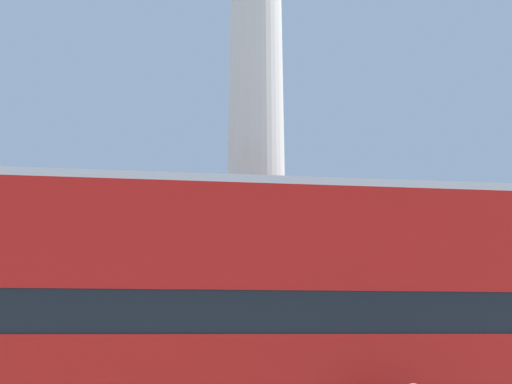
{
  "coord_description": "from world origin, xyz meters",
  "views": [
    {
      "loc": [
        -2.46,
        -13.8,
        2.29
      ],
      "look_at": [
        0.0,
        0.0,
        6.54
      ],
      "focal_mm": 32.0,
      "sensor_mm": 36.0,
      "label": 1
    }
  ],
  "objects_px": {
    "bus_b": "(367,321)",
    "equestrian_statue": "(423,347)",
    "monument_column": "(256,153)",
    "street_lamp": "(314,276)"
  },
  "relations": [
    {
      "from": "street_lamp",
      "to": "equestrian_statue",
      "type": "bearing_deg",
      "value": 51.09
    },
    {
      "from": "equestrian_statue",
      "to": "bus_b",
      "type": "bearing_deg",
      "value": -135.78
    },
    {
      "from": "equestrian_statue",
      "to": "street_lamp",
      "type": "relative_size",
      "value": 0.97
    },
    {
      "from": "bus_b",
      "to": "equestrian_statue",
      "type": "xyz_separation_m",
      "value": [
        7.82,
        12.29,
        -0.84
      ]
    },
    {
      "from": "monument_column",
      "to": "street_lamp",
      "type": "xyz_separation_m",
      "value": [
        0.54,
        -4.18,
        -4.48
      ]
    },
    {
      "from": "bus_b",
      "to": "equestrian_statue",
      "type": "height_order",
      "value": "equestrian_statue"
    },
    {
      "from": "bus_b",
      "to": "equestrian_statue",
      "type": "distance_m",
      "value": 14.59
    },
    {
      "from": "equestrian_statue",
      "to": "monument_column",
      "type": "bearing_deg",
      "value": -159.81
    },
    {
      "from": "monument_column",
      "to": "equestrian_statue",
      "type": "bearing_deg",
      "value": 33.5
    },
    {
      "from": "equestrian_statue",
      "to": "street_lamp",
      "type": "bearing_deg",
      "value": -142.22
    }
  ]
}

